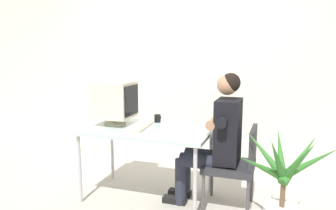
{
  "coord_description": "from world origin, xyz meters",
  "views": [
    {
      "loc": [
        1.28,
        -3.07,
        1.53
      ],
      "look_at": [
        0.23,
        0.0,
        0.99
      ],
      "focal_mm": 35.75,
      "sensor_mm": 36.0,
      "label": 1
    }
  ],
  "objects_px": {
    "office_chair": "(236,162)",
    "desk_mug": "(157,118)",
    "desk": "(147,133)",
    "keyboard": "(139,126)",
    "person_seated": "(217,137)",
    "crt_monitor": "(115,100)",
    "potted_plant": "(283,193)"
  },
  "relations": [
    {
      "from": "potted_plant",
      "to": "crt_monitor",
      "type": "bearing_deg",
      "value": 166.07
    },
    {
      "from": "desk",
      "to": "potted_plant",
      "type": "bearing_deg",
      "value": -16.07
    },
    {
      "from": "person_seated",
      "to": "crt_monitor",
      "type": "bearing_deg",
      "value": 179.81
    },
    {
      "from": "desk",
      "to": "keyboard",
      "type": "bearing_deg",
      "value": -169.89
    },
    {
      "from": "office_chair",
      "to": "desk_mug",
      "type": "bearing_deg",
      "value": 163.8
    },
    {
      "from": "crt_monitor",
      "to": "potted_plant",
      "type": "relative_size",
      "value": 0.49
    },
    {
      "from": "keyboard",
      "to": "potted_plant",
      "type": "height_order",
      "value": "potted_plant"
    },
    {
      "from": "desk",
      "to": "crt_monitor",
      "type": "height_order",
      "value": "crt_monitor"
    },
    {
      "from": "office_chair",
      "to": "desk_mug",
      "type": "xyz_separation_m",
      "value": [
        -0.9,
        0.26,
        0.32
      ]
    },
    {
      "from": "crt_monitor",
      "to": "potted_plant",
      "type": "xyz_separation_m",
      "value": [
        1.71,
        -0.42,
        -0.61
      ]
    },
    {
      "from": "crt_monitor",
      "to": "office_chair",
      "type": "relative_size",
      "value": 0.56
    },
    {
      "from": "crt_monitor",
      "to": "desk_mug",
      "type": "distance_m",
      "value": 0.51
    },
    {
      "from": "crt_monitor",
      "to": "office_chair",
      "type": "xyz_separation_m",
      "value": [
        1.28,
        -0.0,
        -0.54
      ]
    },
    {
      "from": "crt_monitor",
      "to": "keyboard",
      "type": "distance_m",
      "value": 0.39
    },
    {
      "from": "crt_monitor",
      "to": "person_seated",
      "type": "xyz_separation_m",
      "value": [
        1.09,
        -0.0,
        -0.3
      ]
    },
    {
      "from": "desk_mug",
      "to": "crt_monitor",
      "type": "bearing_deg",
      "value": -145.78
    },
    {
      "from": "desk",
      "to": "crt_monitor",
      "type": "bearing_deg",
      "value": 173.79
    },
    {
      "from": "desk",
      "to": "office_chair",
      "type": "relative_size",
      "value": 1.61
    },
    {
      "from": "office_chair",
      "to": "potted_plant",
      "type": "distance_m",
      "value": 0.61
    },
    {
      "from": "desk",
      "to": "potted_plant",
      "type": "xyz_separation_m",
      "value": [
        1.33,
        -0.38,
        -0.29
      ]
    },
    {
      "from": "office_chair",
      "to": "potted_plant",
      "type": "height_order",
      "value": "potted_plant"
    },
    {
      "from": "person_seated",
      "to": "desk_mug",
      "type": "distance_m",
      "value": 0.76
    },
    {
      "from": "office_chair",
      "to": "potted_plant",
      "type": "relative_size",
      "value": 0.88
    },
    {
      "from": "keyboard",
      "to": "potted_plant",
      "type": "xyz_separation_m",
      "value": [
        1.41,
        -0.37,
        -0.36
      ]
    },
    {
      "from": "potted_plant",
      "to": "desk_mug",
      "type": "bearing_deg",
      "value": 152.85
    },
    {
      "from": "potted_plant",
      "to": "desk_mug",
      "type": "relative_size",
      "value": 10.9
    },
    {
      "from": "keyboard",
      "to": "desk_mug",
      "type": "xyz_separation_m",
      "value": [
        0.08,
        0.31,
        0.03
      ]
    },
    {
      "from": "keyboard",
      "to": "person_seated",
      "type": "distance_m",
      "value": 0.79
    },
    {
      "from": "desk",
      "to": "office_chair",
      "type": "height_order",
      "value": "office_chair"
    },
    {
      "from": "desk",
      "to": "potted_plant",
      "type": "height_order",
      "value": "potted_plant"
    },
    {
      "from": "crt_monitor",
      "to": "desk_mug",
      "type": "xyz_separation_m",
      "value": [
        0.38,
        0.26,
        -0.22
      ]
    },
    {
      "from": "desk",
      "to": "keyboard",
      "type": "relative_size",
      "value": 2.74
    }
  ]
}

